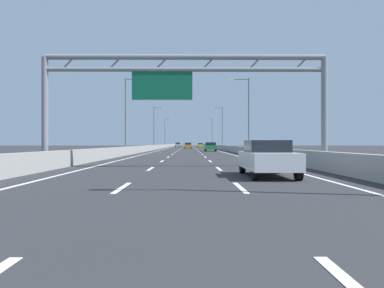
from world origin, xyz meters
The scene contains 52 objects.
ground_plane centered at (0.00, 100.00, 0.00)m, with size 260.00×260.00×0.00m, color #2D2D30.
lane_dash_left_1 centered at (-1.80, 12.50, 0.01)m, with size 0.16×3.00×0.01m, color white.
lane_dash_left_2 centered at (-1.80, 21.50, 0.01)m, with size 0.16×3.00×0.01m, color white.
lane_dash_left_3 centered at (-1.80, 30.50, 0.01)m, with size 0.16×3.00×0.01m, color white.
lane_dash_left_4 centered at (-1.80, 39.50, 0.01)m, with size 0.16×3.00×0.01m, color white.
lane_dash_left_5 centered at (-1.80, 48.50, 0.01)m, with size 0.16×3.00×0.01m, color white.
lane_dash_left_6 centered at (-1.80, 57.50, 0.01)m, with size 0.16×3.00×0.01m, color white.
lane_dash_left_7 centered at (-1.80, 66.50, 0.01)m, with size 0.16×3.00×0.01m, color white.
lane_dash_left_8 centered at (-1.80, 75.50, 0.01)m, with size 0.16×3.00×0.01m, color white.
lane_dash_left_9 centered at (-1.80, 84.50, 0.01)m, with size 0.16×3.00×0.01m, color white.
lane_dash_left_10 centered at (-1.80, 93.50, 0.01)m, with size 0.16×3.00×0.01m, color white.
lane_dash_left_11 centered at (-1.80, 102.50, 0.01)m, with size 0.16×3.00×0.01m, color white.
lane_dash_left_12 centered at (-1.80, 111.50, 0.01)m, with size 0.16×3.00×0.01m, color white.
lane_dash_left_13 centered at (-1.80, 120.50, 0.01)m, with size 0.16×3.00×0.01m, color white.
lane_dash_left_14 centered at (-1.80, 129.50, 0.01)m, with size 0.16×3.00×0.01m, color white.
lane_dash_left_15 centered at (-1.80, 138.50, 0.01)m, with size 0.16×3.00×0.01m, color white.
lane_dash_left_16 centered at (-1.80, 147.50, 0.01)m, with size 0.16×3.00×0.01m, color white.
lane_dash_left_17 centered at (-1.80, 156.50, 0.01)m, with size 0.16×3.00×0.01m, color white.
lane_dash_right_1 centered at (1.80, 12.50, 0.01)m, with size 0.16×3.00×0.01m, color white.
lane_dash_right_2 centered at (1.80, 21.50, 0.01)m, with size 0.16×3.00×0.01m, color white.
lane_dash_right_3 centered at (1.80, 30.50, 0.01)m, with size 0.16×3.00×0.01m, color white.
lane_dash_right_4 centered at (1.80, 39.50, 0.01)m, with size 0.16×3.00×0.01m, color white.
lane_dash_right_5 centered at (1.80, 48.50, 0.01)m, with size 0.16×3.00×0.01m, color white.
lane_dash_right_6 centered at (1.80, 57.50, 0.01)m, with size 0.16×3.00×0.01m, color white.
lane_dash_right_7 centered at (1.80, 66.50, 0.01)m, with size 0.16×3.00×0.01m, color white.
lane_dash_right_8 centered at (1.80, 75.50, 0.01)m, with size 0.16×3.00×0.01m, color white.
lane_dash_right_9 centered at (1.80, 84.50, 0.01)m, with size 0.16×3.00×0.01m, color white.
lane_dash_right_10 centered at (1.80, 93.50, 0.01)m, with size 0.16×3.00×0.01m, color white.
lane_dash_right_11 centered at (1.80, 102.50, 0.01)m, with size 0.16×3.00×0.01m, color white.
lane_dash_right_12 centered at (1.80, 111.50, 0.01)m, with size 0.16×3.00×0.01m, color white.
lane_dash_right_13 centered at (1.80, 120.50, 0.01)m, with size 0.16×3.00×0.01m, color white.
lane_dash_right_14 centered at (1.80, 129.50, 0.01)m, with size 0.16×3.00×0.01m, color white.
lane_dash_right_15 centered at (1.80, 138.50, 0.01)m, with size 0.16×3.00×0.01m, color white.
lane_dash_right_16 centered at (1.80, 147.50, 0.01)m, with size 0.16×3.00×0.01m, color white.
lane_dash_right_17 centered at (1.80, 156.50, 0.01)m, with size 0.16×3.00×0.01m, color white.
edge_line_left centered at (-5.25, 88.00, 0.01)m, with size 0.16×176.00×0.01m, color white.
edge_line_right centered at (5.25, 88.00, 0.01)m, with size 0.16×176.00×0.01m, color white.
barrier_left centered at (-6.90, 110.00, 0.47)m, with size 0.45×220.00×0.95m.
barrier_right centered at (6.90, 110.00, 0.47)m, with size 0.45×220.00×0.95m.
sign_gantry centered at (-0.17, 22.95, 4.83)m, with size 16.08×0.36×6.36m.
streetlamp_left_mid centered at (-7.47, 50.70, 5.40)m, with size 2.58×0.28×9.50m.
streetlamp_right_mid centered at (7.47, 50.70, 5.40)m, with size 2.58×0.28×9.50m.
streetlamp_left_far centered at (-7.47, 91.33, 5.40)m, with size 2.58×0.28×9.50m.
streetlamp_right_far centered at (7.47, 91.33, 5.40)m, with size 2.58×0.28×9.50m.
streetlamp_left_distant centered at (-7.47, 131.96, 5.40)m, with size 2.58×0.28×9.50m.
streetlamp_right_distant centered at (7.47, 131.96, 5.40)m, with size 2.58×0.28×9.50m.
orange_car centered at (-0.08, 105.74, 0.76)m, with size 1.87×4.28×1.47m.
green_car centered at (3.78, 67.61, 0.76)m, with size 1.89×4.29×1.49m.
white_car centered at (3.42, 16.66, 0.77)m, with size 1.80×4.64×1.48m.
black_car centered at (-0.05, 136.96, 0.77)m, with size 1.82×4.31×1.50m.
silver_car centered at (-3.68, 138.01, 0.80)m, with size 1.75×4.44×1.56m.
yellow_car centered at (3.81, 130.70, 0.71)m, with size 1.79×4.36×1.36m.
Camera 1 is at (0.25, 0.21, 1.36)m, focal length 37.87 mm.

